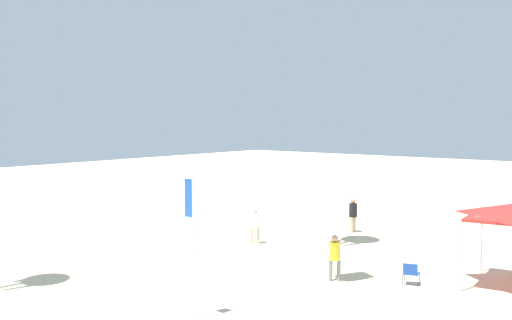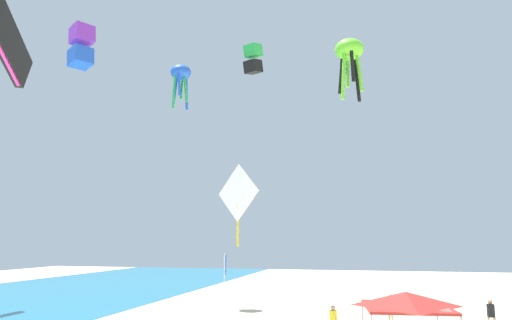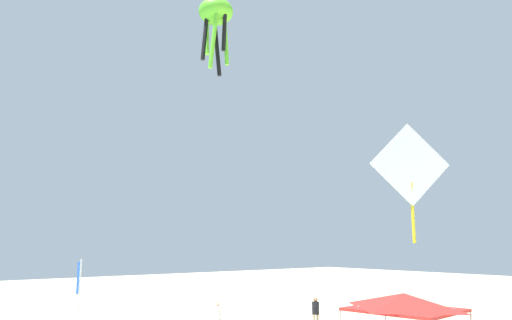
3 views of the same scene
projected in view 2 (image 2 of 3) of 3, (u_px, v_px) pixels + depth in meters
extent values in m
cube|color=red|center=(406.00, 307.00, 17.64)|extent=(3.76, 3.42, 0.10)
pyramid|color=red|center=(406.00, 299.00, 17.69)|extent=(3.69, 3.35, 0.52)
cylinder|color=silver|center=(224.00, 291.00, 25.96)|extent=(0.06, 0.06, 4.19)
cube|color=blue|center=(225.00, 265.00, 26.38)|extent=(0.30, 0.02, 1.10)
cylinder|color=black|center=(491.00, 311.00, 25.29)|extent=(0.41, 0.41, 0.69)
sphere|color=#A87A56|center=(490.00, 302.00, 25.37)|extent=(0.26, 0.26, 0.26)
cylinder|color=#C6B28C|center=(392.00, 315.00, 28.32)|extent=(0.15, 0.15, 0.76)
cylinder|color=#C6B28C|center=(389.00, 315.00, 28.59)|extent=(0.15, 0.15, 0.76)
cylinder|color=white|center=(390.00, 303.00, 28.58)|extent=(0.40, 0.40, 0.66)
sphere|color=beige|center=(390.00, 295.00, 28.65)|extent=(0.25, 0.25, 0.25)
cylinder|color=yellow|center=(333.00, 317.00, 23.43)|extent=(0.39, 0.39, 0.66)
sphere|color=tan|center=(333.00, 308.00, 23.51)|extent=(0.25, 0.25, 0.25)
cube|color=green|center=(253.00, 51.00, 27.73)|extent=(1.21, 1.15, 0.89)
cube|color=black|center=(253.00, 67.00, 27.56)|extent=(1.21, 1.15, 0.89)
ellipsoid|color=blue|center=(181.00, 72.00, 38.42)|extent=(1.70, 1.70, 1.24)
cylinder|color=blue|center=(179.00, 85.00, 37.67)|extent=(0.37, 0.24, 1.81)
cylinder|color=green|center=(186.00, 89.00, 37.89)|extent=(0.27, 0.42, 2.31)
cylinder|color=blue|center=(187.00, 94.00, 38.39)|extent=(0.39, 0.40, 2.81)
cylinder|color=green|center=(182.00, 89.00, 38.75)|extent=(0.37, 0.24, 1.81)
cylinder|color=blue|center=(175.00, 91.00, 38.44)|extent=(0.27, 0.42, 2.31)
cylinder|color=green|center=(174.00, 92.00, 37.85)|extent=(0.39, 0.40, 2.81)
cube|color=white|center=(238.00, 193.00, 15.58)|extent=(1.01, 1.68, 1.93)
cylinder|color=yellow|center=(238.00, 226.00, 15.39)|extent=(0.07, 0.07, 1.37)
cube|color=purple|center=(82.00, 35.00, 31.92)|extent=(1.90, 1.94, 1.33)
cube|color=blue|center=(81.00, 57.00, 31.64)|extent=(1.90, 1.94, 1.33)
cube|color=black|center=(4.00, 33.00, 12.07)|extent=(3.34, 1.37, 2.07)
cube|color=#E02D9E|center=(2.00, 49.00, 11.99)|extent=(2.51, 1.00, 1.17)
ellipsoid|color=#66D82D|center=(349.00, 50.00, 29.59)|extent=(1.83, 1.83, 1.34)
cylinder|color=#66D82D|center=(348.00, 73.00, 29.94)|extent=(0.40, 0.27, 1.96)
cylinder|color=black|center=(341.00, 75.00, 29.58)|extent=(0.27, 0.46, 2.49)
cylinder|color=#66D82D|center=(343.00, 76.00, 28.95)|extent=(0.44, 0.42, 3.03)
cylinder|color=black|center=(352.00, 66.00, 28.78)|extent=(0.40, 0.27, 1.96)
cylinder|color=#66D82D|center=(359.00, 72.00, 29.05)|extent=(0.27, 0.46, 2.49)
cylinder|color=black|center=(357.00, 79.00, 29.59)|extent=(0.44, 0.42, 3.03)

